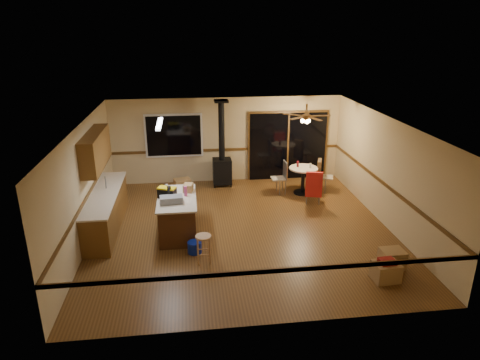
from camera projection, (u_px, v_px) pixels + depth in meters
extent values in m
plane|color=brown|center=(242.00, 229.00, 10.26)|extent=(7.00, 7.00, 0.00)
plane|color=silver|center=(242.00, 123.00, 9.37)|extent=(7.00, 7.00, 0.00)
plane|color=tan|center=(227.00, 140.00, 13.08)|extent=(7.00, 0.00, 7.00)
plane|color=tan|center=(271.00, 255.00, 6.55)|extent=(7.00, 0.00, 7.00)
plane|color=tan|center=(84.00, 185.00, 9.41)|extent=(0.00, 7.00, 7.00)
plane|color=tan|center=(386.00, 172.00, 10.23)|extent=(0.00, 7.00, 7.00)
cube|color=black|center=(174.00, 136.00, 12.78)|extent=(1.72, 0.10, 1.32)
cube|color=black|center=(288.00, 146.00, 13.34)|extent=(2.52, 0.10, 2.10)
cube|color=brown|center=(106.00, 211.00, 10.21)|extent=(0.60, 3.00, 0.86)
cube|color=beige|center=(104.00, 194.00, 10.05)|extent=(0.64, 3.04, 0.04)
cube|color=brown|center=(95.00, 150.00, 9.88)|extent=(0.35, 2.00, 0.80)
cube|color=#462511|center=(178.00, 216.00, 9.94)|extent=(0.80, 1.60, 0.86)
cube|color=beige|center=(177.00, 198.00, 9.79)|extent=(0.88, 1.68, 0.04)
cube|color=black|center=(222.00, 171.00, 12.93)|extent=(0.55, 0.50, 0.75)
cylinder|color=black|center=(222.00, 130.00, 12.50)|extent=(0.18, 0.18, 1.77)
cylinder|color=brown|center=(306.00, 117.00, 11.70)|extent=(0.24, 0.24, 0.10)
cylinder|color=brown|center=(307.00, 107.00, 11.60)|extent=(0.05, 0.05, 0.16)
sphere|color=#FFD88C|center=(306.00, 121.00, 11.74)|extent=(0.16, 0.16, 0.16)
cube|color=white|center=(159.00, 124.00, 9.46)|extent=(0.10, 1.20, 0.04)
cube|color=slate|center=(171.00, 200.00, 9.46)|extent=(0.52, 0.32, 0.16)
cube|color=black|center=(167.00, 193.00, 9.73)|extent=(0.45, 0.34, 0.22)
cube|color=gold|center=(167.00, 188.00, 9.69)|extent=(0.46, 0.35, 0.03)
cube|color=#997344|center=(188.00, 188.00, 10.11)|extent=(0.26, 0.31, 0.18)
cylinder|color=black|center=(169.00, 193.00, 9.62)|extent=(0.10, 0.10, 0.31)
cylinder|color=#D84C8C|center=(186.00, 191.00, 9.83)|extent=(0.08, 0.08, 0.23)
cylinder|color=white|center=(167.00, 188.00, 10.15)|extent=(0.06, 0.06, 0.17)
cylinder|color=tan|center=(204.00, 249.00, 8.76)|extent=(0.41, 0.41, 0.60)
cylinder|color=#0B21A1|center=(195.00, 247.00, 9.17)|extent=(0.38, 0.38, 0.25)
cylinder|color=black|center=(302.00, 192.00, 12.46)|extent=(0.51, 0.51, 0.04)
cylinder|color=black|center=(303.00, 180.00, 12.33)|extent=(0.10, 0.10, 0.70)
cylinder|color=beige|center=(304.00, 168.00, 12.21)|extent=(0.82, 0.82, 0.04)
cylinder|color=#590C14|center=(298.00, 164.00, 12.25)|extent=(0.07, 0.07, 0.17)
cylinder|color=beige|center=(310.00, 166.00, 12.15)|extent=(0.07, 0.07, 0.14)
cube|color=tan|center=(278.00, 178.00, 12.32)|extent=(0.41, 0.41, 0.03)
cube|color=slate|center=(285.00, 170.00, 12.27)|extent=(0.04, 0.40, 0.50)
cube|color=tan|center=(313.00, 187.00, 11.67)|extent=(0.48, 0.48, 0.03)
cube|color=slate|center=(314.00, 181.00, 11.41)|extent=(0.40, 0.12, 0.50)
cube|color=red|center=(314.00, 185.00, 11.42)|extent=(0.45, 0.20, 0.70)
cube|color=tan|center=(326.00, 177.00, 12.44)|extent=(0.51, 0.51, 0.03)
cube|color=slate|center=(320.00, 168.00, 12.40)|extent=(0.17, 0.39, 0.50)
cube|color=#523A1F|center=(319.00, 172.00, 12.43)|extent=(0.25, 0.45, 0.70)
cube|color=#997344|center=(182.00, 185.00, 12.58)|extent=(0.54, 0.47, 0.37)
cube|color=#997344|center=(386.00, 271.00, 8.17)|extent=(0.51, 0.43, 0.36)
cube|color=#997344|center=(392.00, 259.00, 8.61)|extent=(0.47, 0.41, 0.37)
cube|color=maroon|center=(387.00, 261.00, 8.09)|extent=(0.31, 0.26, 0.08)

